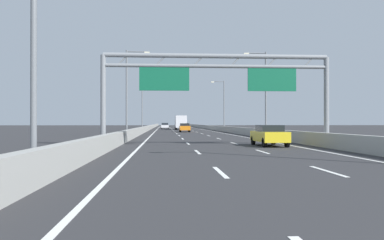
{
  "coord_description": "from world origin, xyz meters",
  "views": [
    {
      "loc": [
        -3.63,
        -0.67,
        1.63
      ],
      "look_at": [
        1.27,
        70.46,
        2.05
      ],
      "focal_mm": 37.98,
      "sensor_mm": 36.0,
      "label": 1
    }
  ],
  "objects_px": {
    "streetlamp_right_mid": "(264,89)",
    "yellow_car": "(269,135)",
    "streetlamp_right_far": "(223,102)",
    "box_truck": "(181,122)",
    "white_car": "(165,126)",
    "sign_gantry": "(217,76)",
    "streetlamp_left_mid": "(129,88)",
    "streetlamp_left_far": "(144,102)",
    "streetlamp_left_near": "(41,2)",
    "orange_car": "(185,127)",
    "silver_car": "(185,125)"
  },
  "relations": [
    {
      "from": "streetlamp_right_mid",
      "to": "yellow_car",
      "type": "relative_size",
      "value": 2.14
    },
    {
      "from": "streetlamp_right_far",
      "to": "box_truck",
      "type": "xyz_separation_m",
      "value": [
        -7.43,
        13.84,
        -3.73
      ]
    },
    {
      "from": "streetlamp_right_mid",
      "to": "white_car",
      "type": "distance_m",
      "value": 58.96
    },
    {
      "from": "sign_gantry",
      "to": "streetlamp_right_mid",
      "type": "distance_m",
      "value": 18.4
    },
    {
      "from": "streetlamp_left_mid",
      "to": "box_truck",
      "type": "bearing_deg",
      "value": 80.61
    },
    {
      "from": "yellow_car",
      "to": "streetlamp_left_far",
      "type": "bearing_deg",
      "value": 102.88
    },
    {
      "from": "streetlamp_left_mid",
      "to": "box_truck",
      "type": "relative_size",
      "value": 1.13
    },
    {
      "from": "streetlamp_left_near",
      "to": "box_truck",
      "type": "height_order",
      "value": "streetlamp_left_near"
    },
    {
      "from": "streetlamp_left_mid",
      "to": "streetlamp_right_far",
      "type": "relative_size",
      "value": 1.0
    },
    {
      "from": "streetlamp_right_far",
      "to": "white_car",
      "type": "distance_m",
      "value": 28.76
    },
    {
      "from": "streetlamp_left_near",
      "to": "streetlamp_left_far",
      "type": "xyz_separation_m",
      "value": [
        0.0,
        63.11,
        0.0
      ]
    },
    {
      "from": "orange_car",
      "to": "yellow_car",
      "type": "xyz_separation_m",
      "value": [
        3.77,
        -41.28,
        -0.01
      ]
    },
    {
      "from": "streetlamp_right_mid",
      "to": "streetlamp_right_far",
      "type": "distance_m",
      "value": 31.55
    },
    {
      "from": "streetlamp_left_far",
      "to": "orange_car",
      "type": "relative_size",
      "value": 2.03
    },
    {
      "from": "sign_gantry",
      "to": "streetlamp_left_near",
      "type": "height_order",
      "value": "streetlamp_left_near"
    },
    {
      "from": "streetlamp_left_near",
      "to": "orange_car",
      "type": "xyz_separation_m",
      "value": [
        7.32,
        55.89,
        -4.63
      ]
    },
    {
      "from": "streetlamp_left_near",
      "to": "streetlamp_left_far",
      "type": "distance_m",
      "value": 63.11
    },
    {
      "from": "white_car",
      "to": "streetlamp_left_far",
      "type": "bearing_deg",
      "value": -98.77
    },
    {
      "from": "streetlamp_right_mid",
      "to": "white_car",
      "type": "xyz_separation_m",
      "value": [
        -10.89,
        57.76,
        -4.63
      ]
    },
    {
      "from": "streetlamp_left_far",
      "to": "silver_car",
      "type": "distance_m",
      "value": 59.63
    },
    {
      "from": "streetlamp_right_far",
      "to": "streetlamp_left_near",
      "type": "bearing_deg",
      "value": -103.31
    },
    {
      "from": "silver_car",
      "to": "orange_car",
      "type": "bearing_deg",
      "value": -93.08
    },
    {
      "from": "streetlamp_right_mid",
      "to": "white_car",
      "type": "height_order",
      "value": "streetlamp_right_mid"
    },
    {
      "from": "box_truck",
      "to": "orange_car",
      "type": "bearing_deg",
      "value": -90.5
    },
    {
      "from": "sign_gantry",
      "to": "streetlamp_left_mid",
      "type": "relative_size",
      "value": 1.67
    },
    {
      "from": "streetlamp_left_mid",
      "to": "silver_car",
      "type": "xyz_separation_m",
      "value": [
        10.86,
        90.0,
        -4.66
      ]
    },
    {
      "from": "streetlamp_right_mid",
      "to": "yellow_car",
      "type": "distance_m",
      "value": 17.98
    },
    {
      "from": "orange_car",
      "to": "box_truck",
      "type": "distance_m",
      "value": 21.08
    },
    {
      "from": "streetlamp_right_far",
      "to": "silver_car",
      "type": "xyz_separation_m",
      "value": [
        -4.07,
        58.45,
        -4.66
      ]
    },
    {
      "from": "yellow_car",
      "to": "silver_car",
      "type": "xyz_separation_m",
      "value": [
        -0.23,
        106.94,
        -0.02
      ]
    },
    {
      "from": "orange_car",
      "to": "yellow_car",
      "type": "bearing_deg",
      "value": -84.79
    },
    {
      "from": "yellow_car",
      "to": "streetlamp_left_mid",
      "type": "bearing_deg",
      "value": 123.21
    },
    {
      "from": "streetlamp_right_far",
      "to": "silver_car",
      "type": "height_order",
      "value": "streetlamp_right_far"
    },
    {
      "from": "streetlamp_left_near",
      "to": "silver_car",
      "type": "height_order",
      "value": "streetlamp_left_near"
    },
    {
      "from": "streetlamp_left_near",
      "to": "white_car",
      "type": "xyz_separation_m",
      "value": [
        4.04,
        89.32,
        -4.63
      ]
    },
    {
      "from": "orange_car",
      "to": "streetlamp_left_near",
      "type": "bearing_deg",
      "value": -97.46
    },
    {
      "from": "streetlamp_right_far",
      "to": "streetlamp_left_mid",
      "type": "bearing_deg",
      "value": -115.32
    },
    {
      "from": "streetlamp_left_far",
      "to": "box_truck",
      "type": "xyz_separation_m",
      "value": [
        7.5,
        13.84,
        -3.73
      ]
    },
    {
      "from": "silver_car",
      "to": "box_truck",
      "type": "bearing_deg",
      "value": -94.3
    },
    {
      "from": "sign_gantry",
      "to": "streetlamp_left_mid",
      "type": "distance_m",
      "value": 18.43
    },
    {
      "from": "orange_car",
      "to": "yellow_car",
      "type": "distance_m",
      "value": 41.45
    },
    {
      "from": "silver_car",
      "to": "box_truck",
      "type": "height_order",
      "value": "box_truck"
    },
    {
      "from": "sign_gantry",
      "to": "streetlamp_left_near",
      "type": "bearing_deg",
      "value": -116.96
    },
    {
      "from": "silver_car",
      "to": "white_car",
      "type": "xyz_separation_m",
      "value": [
        -6.82,
        -32.24,
        0.02
      ]
    },
    {
      "from": "orange_car",
      "to": "silver_car",
      "type": "xyz_separation_m",
      "value": [
        3.54,
        65.66,
        -0.02
      ]
    },
    {
      "from": "box_truck",
      "to": "yellow_car",
      "type": "bearing_deg",
      "value": -86.71
    },
    {
      "from": "sign_gantry",
      "to": "white_car",
      "type": "bearing_deg",
      "value": 92.65
    },
    {
      "from": "streetlamp_left_mid",
      "to": "silver_car",
      "type": "bearing_deg",
      "value": 83.12
    },
    {
      "from": "sign_gantry",
      "to": "streetlamp_left_far",
      "type": "height_order",
      "value": "streetlamp_left_far"
    },
    {
      "from": "streetlamp_left_far",
      "to": "box_truck",
      "type": "bearing_deg",
      "value": 61.54
    }
  ]
}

